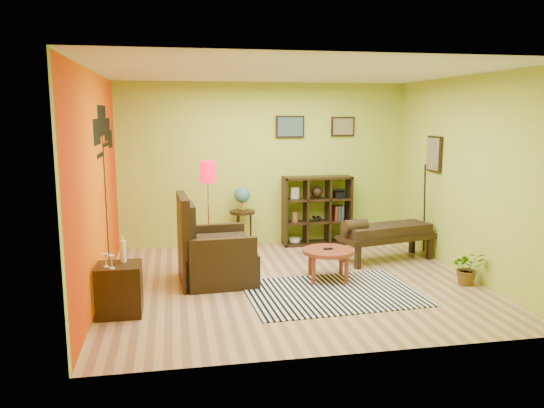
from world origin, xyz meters
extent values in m
plane|color=tan|center=(0.00, 0.00, 0.00)|extent=(5.00, 5.00, 0.00)
cube|color=#ACC53E|center=(0.00, 2.25, 1.40)|extent=(5.00, 0.04, 2.80)
cube|color=#ACC53E|center=(0.00, -2.25, 1.40)|extent=(5.00, 0.04, 2.80)
cube|color=#ACC53E|center=(-2.50, 0.00, 1.40)|extent=(0.04, 4.50, 2.80)
cube|color=#ACC53E|center=(2.50, 0.00, 1.40)|extent=(0.04, 4.50, 2.80)
cube|color=white|center=(0.00, 0.00, 2.80)|extent=(5.00, 4.50, 0.04)
cube|color=#E65700|center=(-2.48, 0.00, 1.40)|extent=(0.01, 4.45, 2.75)
cube|color=black|center=(-2.46, 0.55, 1.05)|extent=(0.01, 0.14, 2.10)
cube|color=black|center=(-2.46, 0.05, 2.05)|extent=(0.01, 0.65, 0.32)
cube|color=black|center=(-2.46, 0.60, 2.18)|extent=(0.01, 0.85, 0.40)
cube|color=black|center=(-2.46, 1.10, 2.05)|extent=(0.01, 0.70, 0.32)
cube|color=black|center=(-2.46, 1.45, 1.90)|extent=(0.01, 0.50, 0.26)
cube|color=black|center=(0.45, 2.22, 2.05)|extent=(0.50, 0.03, 0.38)
cube|color=#436A62|center=(0.45, 2.19, 2.05)|extent=(0.44, 0.01, 0.32)
cube|color=black|center=(1.40, 2.22, 2.05)|extent=(0.42, 0.03, 0.34)
cube|color=#8C8155|center=(1.40, 2.19, 2.05)|extent=(0.36, 0.01, 0.28)
cube|color=black|center=(2.47, 0.90, 1.65)|extent=(0.03, 0.44, 0.56)
cube|color=#8C8155|center=(2.44, 0.90, 1.65)|extent=(0.01, 0.38, 0.50)
cylinder|color=black|center=(2.35, 0.90, 0.78)|extent=(0.23, 0.34, 1.46)
cone|color=silver|center=(2.35, 0.75, 1.52)|extent=(0.08, 0.09, 0.16)
cube|color=silver|center=(0.40, -0.54, 0.01)|extent=(2.26, 1.65, 0.01)
cylinder|color=maroon|center=(0.50, 0.01, 0.41)|extent=(0.70, 0.70, 0.05)
cylinder|color=maroon|center=(0.76, 0.20, 0.19)|extent=(0.06, 0.06, 0.38)
cylinder|color=maroon|center=(0.32, 0.27, 0.19)|extent=(0.06, 0.06, 0.38)
cylinder|color=maroon|center=(0.69, -0.24, 0.19)|extent=(0.06, 0.06, 0.38)
cylinder|color=maroon|center=(0.25, -0.17, 0.19)|extent=(0.06, 0.06, 0.38)
cube|color=black|center=(0.50, 0.01, 0.44)|extent=(0.12, 0.05, 0.02)
cube|color=black|center=(-0.98, 0.24, 0.22)|extent=(1.02, 1.00, 0.44)
cube|color=black|center=(-1.44, 0.22, 0.60)|extent=(0.16, 0.95, 1.21)
cube|color=black|center=(-0.96, -0.21, 0.35)|extent=(0.88, 0.16, 0.70)
cube|color=black|center=(-1.01, 0.69, 0.35)|extent=(0.88, 0.16, 0.70)
cube|color=tan|center=(-0.95, 0.25, 0.52)|extent=(0.81, 0.79, 0.15)
cube|color=tan|center=(-1.36, 0.22, 0.82)|extent=(0.14, 0.71, 0.55)
cube|color=black|center=(-2.20, -0.78, 0.29)|extent=(0.50, 0.45, 0.59)
cylinder|color=white|center=(-2.15, -0.68, 0.71)|extent=(0.07, 0.07, 0.25)
cylinder|color=white|center=(-2.15, -0.68, 0.87)|extent=(0.02, 0.02, 0.07)
cylinder|color=white|center=(-2.32, -0.86, 0.59)|extent=(0.06, 0.06, 0.01)
cylinder|color=white|center=(-2.32, -0.86, 0.64)|extent=(0.01, 0.01, 0.09)
cone|color=white|center=(-2.32, -0.86, 0.71)|extent=(0.07, 0.07, 0.06)
cylinder|color=white|center=(-2.25, -0.94, 0.59)|extent=(0.06, 0.06, 0.01)
cylinder|color=white|center=(-2.25, -0.94, 0.64)|extent=(0.01, 0.01, 0.09)
cone|color=white|center=(-2.25, -0.94, 0.71)|extent=(0.07, 0.07, 0.06)
cylinder|color=silver|center=(-1.05, 1.20, 0.01)|extent=(0.24, 0.24, 0.03)
cylinder|color=silver|center=(-1.05, 1.20, 0.73)|extent=(0.02, 0.02, 1.45)
cylinder|color=#ED0018|center=(-1.05, 1.20, 1.41)|extent=(0.23, 0.23, 0.32)
cylinder|color=black|center=(-0.43, 1.97, 0.63)|extent=(0.43, 0.43, 0.04)
cylinder|color=black|center=(-0.28, 1.97, 0.30)|extent=(0.03, 0.03, 0.61)
cylinder|color=black|center=(-0.49, 2.10, 0.30)|extent=(0.03, 0.03, 0.61)
cylinder|color=black|center=(-0.50, 1.85, 0.30)|extent=(0.03, 0.03, 0.61)
cylinder|color=gold|center=(-0.43, 1.97, 0.67)|extent=(0.11, 0.11, 0.02)
cylinder|color=gold|center=(-0.43, 1.97, 0.74)|extent=(0.02, 0.02, 0.11)
sphere|color=teal|center=(-0.43, 1.97, 0.92)|extent=(0.27, 0.27, 0.27)
cube|color=black|center=(0.32, 2.03, 0.60)|extent=(0.04, 0.35, 1.20)
cube|color=black|center=(1.48, 2.03, 0.60)|extent=(0.04, 0.35, 1.20)
cube|color=black|center=(0.90, 2.03, 0.02)|extent=(1.20, 0.35, 0.04)
cube|color=black|center=(0.90, 2.03, 1.18)|extent=(1.20, 0.35, 0.04)
cube|color=black|center=(0.70, 2.03, 0.60)|extent=(0.03, 0.33, 1.12)
cube|color=black|center=(1.10, 2.03, 0.60)|extent=(0.03, 0.33, 1.12)
cube|color=black|center=(0.90, 2.03, 0.40)|extent=(1.12, 0.33, 0.03)
cube|color=black|center=(0.90, 2.03, 0.80)|extent=(1.12, 0.33, 0.03)
cylinder|color=#C1B090|center=(0.50, 2.03, 0.09)|extent=(0.20, 0.20, 0.07)
sphere|color=black|center=(0.90, 2.03, 0.93)|extent=(0.20, 0.20, 0.20)
cube|color=black|center=(1.30, 2.03, 0.87)|extent=(0.18, 0.15, 0.10)
cylinder|color=black|center=(0.86, 2.03, 0.47)|extent=(0.06, 0.12, 0.06)
cylinder|color=black|center=(0.94, 2.03, 0.47)|extent=(0.06, 0.12, 0.06)
ellipsoid|color=#384C26|center=(1.30, 2.03, 0.10)|extent=(0.18, 0.18, 0.09)
cylinder|color=brown|center=(0.50, 2.03, 0.50)|extent=(0.12, 0.12, 0.18)
cube|color=#C1B090|center=(0.50, 2.03, 0.92)|extent=(0.14, 0.03, 0.20)
cube|color=maroon|center=(1.23, 2.03, 0.54)|extent=(0.04, 0.18, 0.26)
cube|color=#1E4C1E|center=(1.28, 2.03, 0.54)|extent=(0.04, 0.18, 0.26)
cube|color=navy|center=(1.34, 2.03, 0.54)|extent=(0.04, 0.18, 0.26)
cube|color=black|center=(1.69, 0.80, 0.38)|extent=(1.59, 0.86, 0.09)
cube|color=tan|center=(1.69, 0.80, 0.49)|extent=(1.47, 0.78, 0.15)
cylinder|color=tan|center=(1.12, 0.67, 0.60)|extent=(0.41, 0.27, 0.19)
cube|color=black|center=(2.29, 1.16, 0.17)|extent=(0.09, 0.09, 0.33)
cube|color=black|center=(1.00, 0.86, 0.17)|extent=(0.09, 0.09, 0.33)
cube|color=black|center=(2.39, 0.74, 0.17)|extent=(0.09, 0.09, 0.33)
cube|color=black|center=(1.09, 0.44, 0.17)|extent=(0.09, 0.09, 0.33)
imported|color=#26661E|center=(2.30, -0.52, 0.18)|extent=(0.52, 0.55, 0.36)
camera|label=1|loc=(-1.56, -6.78, 2.27)|focal=35.00mm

